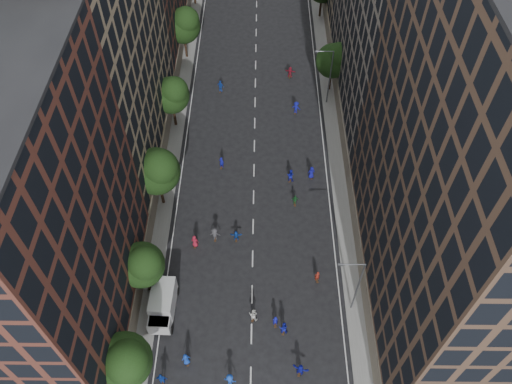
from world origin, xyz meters
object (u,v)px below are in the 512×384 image
streetlamp_far (329,74)px  skater_1 (275,321)px  skater_2 (283,328)px  skater_0 (186,359)px  streetlamp_near (356,284)px  cargo_van (162,304)px

streetlamp_far → skater_1: size_ratio=5.59×
skater_2 → skater_0: bearing=24.6°
streetlamp_near → cargo_van: bearing=-178.5°
skater_0 → skater_2: bearing=179.8°
streetlamp_far → skater_0: 42.69m
streetlamp_near → streetlamp_far: (0.00, 33.00, 0.00)m
skater_0 → skater_1: (8.81, 4.11, -0.07)m
streetlamp_near → skater_0: bearing=-160.1°
streetlamp_far → cargo_van: size_ratio=1.65×
streetlamp_far → skater_1: 36.09m
streetlamp_far → cargo_van: streetlamp_far is taller
streetlamp_near → skater_0: (-16.73, -6.04, -4.29)m
streetlamp_near → skater_1: bearing=-166.3°
skater_0 → skater_1: skater_0 is taller
cargo_van → skater_2: cargo_van is taller
skater_0 → skater_2: (9.63, 3.31, 0.07)m
streetlamp_near → streetlamp_far: 33.00m
cargo_van → skater_2: size_ratio=2.91×
cargo_van → skater_0: 6.28m
cargo_van → skater_2: 12.77m
streetlamp_far → skater_2: bearing=-101.2°
streetlamp_far → cargo_van: 39.04m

